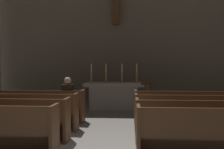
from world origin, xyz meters
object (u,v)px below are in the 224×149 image
at_px(pew_left_row_4, 32,106).
at_px(candlestick_inner_left, 106,76).
at_px(lone_worshipper, 68,99).
at_px(pew_left_row_2, 0,119).
at_px(pew_left_row_3, 18,111).
at_px(candlestick_inner_right, 122,77).
at_px(lectern, 148,99).
at_px(altar, 114,95).
at_px(pew_right_row_3, 198,114).
at_px(pew_right_row_2, 209,122).
at_px(pew_right_row_4, 189,107).
at_px(candlestick_outer_left, 91,76).
at_px(candlestick_outer_right, 137,77).

bearing_deg(pew_left_row_4, candlestick_inner_left, 50.53).
bearing_deg(lone_worshipper, pew_left_row_4, -177.98).
height_order(pew_left_row_2, pew_left_row_3, same).
height_order(candlestick_inner_right, lectern, candlestick_inner_right).
bearing_deg(altar, pew_right_row_3, -56.04).
bearing_deg(pew_right_row_2, pew_right_row_4, 90.00).
relative_size(pew_right_row_4, altar, 1.39).
xyz_separation_m(pew_left_row_2, altar, (2.26, 4.33, 0.06)).
height_order(pew_right_row_4, candlestick_outer_left, candlestick_outer_left).
height_order(candlestick_outer_left, lectern, candlestick_outer_left).
xyz_separation_m(pew_left_row_4, lectern, (3.45, 1.18, 0.07)).
bearing_deg(pew_left_row_4, pew_right_row_2, -23.35).
height_order(pew_left_row_2, pew_right_row_2, same).
bearing_deg(pew_left_row_2, pew_left_row_3, 90.00).
height_order(candlestick_inner_left, lectern, candlestick_inner_left).
xyz_separation_m(candlestick_inner_right, lone_worshipper, (-1.49, -2.34, -0.55)).
relative_size(pew_right_row_2, candlestick_outer_right, 4.29).
xyz_separation_m(pew_left_row_2, pew_right_row_2, (4.52, 0.00, 0.00)).
bearing_deg(candlestick_outer_left, pew_left_row_2, -108.03).
relative_size(pew_left_row_4, pew_right_row_3, 1.00).
distance_m(candlestick_outer_left, lectern, 2.46).
xyz_separation_m(pew_right_row_4, altar, (-2.26, 2.38, 0.06)).
relative_size(pew_left_row_4, candlestick_inner_left, 4.29).
relative_size(candlestick_inner_left, candlestick_outer_right, 1.00).
height_order(pew_left_row_4, pew_right_row_4, same).
distance_m(pew_left_row_2, pew_right_row_4, 4.92).
height_order(pew_left_row_4, lone_worshipper, lone_worshipper).
xyz_separation_m(pew_left_row_2, lectern, (3.45, 3.13, 0.07)).
relative_size(pew_left_row_2, candlestick_inner_left, 4.29).
height_order(pew_left_row_2, pew_left_row_4, same).
xyz_separation_m(pew_right_row_3, lone_worshipper, (-3.44, 1.01, 0.22)).
relative_size(candlestick_outer_left, candlestick_inner_left, 1.00).
xyz_separation_m(altar, candlestick_outer_left, (-0.85, -0.00, 0.71)).
height_order(pew_left_row_2, pew_right_row_4, same).
relative_size(pew_right_row_3, candlestick_outer_right, 4.29).
xyz_separation_m(candlestick_inner_right, candlestick_outer_right, (0.55, 0.00, 0.00)).
bearing_deg(pew_right_row_4, pew_left_row_2, -156.65).
distance_m(pew_left_row_3, pew_right_row_3, 4.52).
height_order(candlestick_outer_right, lectern, candlestick_outer_right).
distance_m(pew_left_row_4, lectern, 3.64).
bearing_deg(altar, candlestick_inner_left, -180.00).
relative_size(candlestick_inner_right, lectern, 0.62).
xyz_separation_m(pew_left_row_2, pew_left_row_4, (0.00, 1.95, 0.00)).
distance_m(candlestick_outer_left, candlestick_outer_right, 1.70).
bearing_deg(pew_right_row_4, lectern, 132.25).
bearing_deg(lectern, pew_left_row_4, -161.12).
distance_m(lectern, lone_worshipper, 2.64).
bearing_deg(pew_right_row_4, candlestick_outer_right, 120.64).
bearing_deg(pew_left_row_2, candlestick_outer_right, 54.32).
relative_size(pew_right_row_4, candlestick_inner_right, 4.29).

